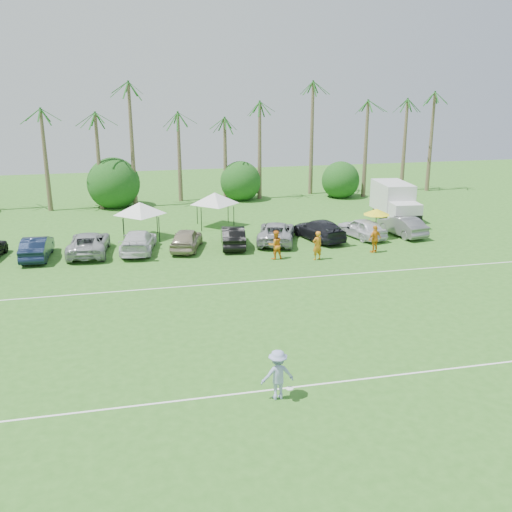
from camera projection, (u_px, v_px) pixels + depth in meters
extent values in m
plane|color=#30681F|center=(289.00, 419.00, 19.17)|extent=(120.00, 120.00, 0.00)
cube|color=white|center=(274.00, 390.00, 21.04)|extent=(80.00, 0.10, 0.01)
cube|color=white|center=(221.00, 284.00, 32.24)|extent=(80.00, 0.10, 0.01)
cone|color=brown|center=(42.00, 153.00, 50.65)|extent=(0.44, 0.44, 10.00)
cone|color=brown|center=(88.00, 146.00, 51.36)|extent=(0.44, 0.44, 11.00)
cone|color=brown|center=(135.00, 162.00, 52.64)|extent=(0.44, 0.44, 8.00)
cone|color=brown|center=(178.00, 155.00, 53.35)|extent=(0.44, 0.44, 9.00)
cone|color=brown|center=(220.00, 149.00, 54.06)|extent=(0.44, 0.44, 10.00)
cone|color=brown|center=(261.00, 142.00, 54.77)|extent=(0.44, 0.44, 11.00)
cone|color=brown|center=(310.00, 157.00, 56.27)|extent=(0.44, 0.44, 8.00)
cone|color=brown|center=(357.00, 150.00, 57.19)|extent=(0.44, 0.44, 9.00)
cone|color=brown|center=(404.00, 144.00, 58.12)|extent=(0.44, 0.44, 10.00)
cone|color=brown|center=(440.00, 138.00, 58.83)|extent=(0.44, 0.44, 11.00)
cylinder|color=brown|center=(115.00, 196.00, 54.10)|extent=(0.30, 0.30, 1.40)
sphere|color=#124313|center=(114.00, 184.00, 53.78)|extent=(4.00, 4.00, 4.00)
cylinder|color=brown|center=(239.00, 191.00, 56.66)|extent=(0.30, 0.30, 1.40)
sphere|color=#124313|center=(239.00, 180.00, 56.34)|extent=(4.00, 4.00, 4.00)
cylinder|color=brown|center=(334.00, 187.00, 58.79)|extent=(0.30, 0.30, 1.40)
sphere|color=#124313|center=(334.00, 176.00, 58.48)|extent=(4.00, 4.00, 4.00)
imported|color=orange|center=(317.00, 246.00, 36.45)|extent=(0.79, 0.62, 1.89)
imported|color=orange|center=(275.00, 245.00, 36.62)|extent=(1.00, 0.83, 1.88)
imported|color=orange|center=(375.00, 239.00, 38.04)|extent=(1.18, 0.82, 1.86)
cube|color=silver|center=(392.00, 197.00, 47.10)|extent=(2.80, 4.58, 2.37)
cube|color=silver|center=(405.00, 216.00, 44.49)|extent=(2.34, 1.92, 1.99)
cube|color=black|center=(408.00, 221.00, 43.89)|extent=(2.20, 0.50, 0.95)
cube|color=#E5590C|center=(406.00, 201.00, 47.36)|extent=(0.17, 1.51, 0.85)
cylinder|color=black|center=(392.00, 223.00, 44.72)|extent=(0.37, 0.88, 0.85)
cylinder|color=black|center=(415.00, 222.00, 44.94)|extent=(0.37, 0.88, 0.85)
cylinder|color=black|center=(376.00, 212.00, 48.50)|extent=(0.37, 0.88, 0.85)
cylinder|color=black|center=(397.00, 211.00, 48.73)|extent=(0.37, 0.88, 0.85)
cylinder|color=black|center=(124.00, 231.00, 40.17)|extent=(0.06, 0.06, 1.79)
cylinder|color=black|center=(159.00, 229.00, 40.71)|extent=(0.06, 0.06, 1.79)
cylinder|color=black|center=(123.00, 223.00, 42.50)|extent=(0.06, 0.06, 1.79)
cylinder|color=black|center=(157.00, 222.00, 43.03)|extent=(0.06, 0.06, 1.79)
pyramid|color=white|center=(139.00, 202.00, 41.09)|extent=(3.87, 3.87, 0.90)
cylinder|color=black|center=(201.00, 220.00, 43.60)|extent=(0.06, 0.06, 1.82)
cylinder|color=black|center=(234.00, 218.00, 44.15)|extent=(0.06, 0.06, 1.82)
cylinder|color=black|center=(197.00, 213.00, 45.97)|extent=(0.06, 0.06, 1.82)
cylinder|color=black|center=(228.00, 211.00, 46.51)|extent=(0.06, 0.06, 1.82)
pyramid|color=silver|center=(215.00, 193.00, 44.53)|extent=(3.94, 3.94, 0.91)
cylinder|color=black|center=(376.00, 225.00, 41.69)|extent=(0.05, 0.05, 1.96)
cone|color=yellow|center=(377.00, 212.00, 41.41)|extent=(1.96, 1.96, 0.45)
imported|color=#919CCE|center=(278.00, 375.00, 20.21)|extent=(1.24, 0.75, 1.87)
cylinder|color=white|center=(290.00, 389.00, 20.14)|extent=(0.27, 0.27, 0.03)
imported|color=black|center=(37.00, 247.00, 36.78)|extent=(1.70, 4.52, 1.47)
imported|color=#9D9FA3|center=(89.00, 243.00, 37.76)|extent=(2.78, 5.45, 1.47)
imported|color=silver|center=(138.00, 241.00, 38.26)|extent=(2.85, 5.34, 1.47)
imported|color=gray|center=(186.00, 239.00, 38.78)|extent=(2.90, 4.64, 1.47)
imported|color=black|center=(233.00, 236.00, 39.50)|extent=(2.12, 4.64, 1.47)
imported|color=#9D9EA3|center=(276.00, 232.00, 40.57)|extent=(3.98, 5.80, 1.47)
imported|color=black|center=(319.00, 230.00, 41.28)|extent=(3.17, 5.42, 1.47)
imported|color=silver|center=(362.00, 228.00, 41.79)|extent=(2.83, 4.63, 1.47)
imported|color=slate|center=(402.00, 226.00, 42.47)|extent=(2.32, 4.68, 1.47)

